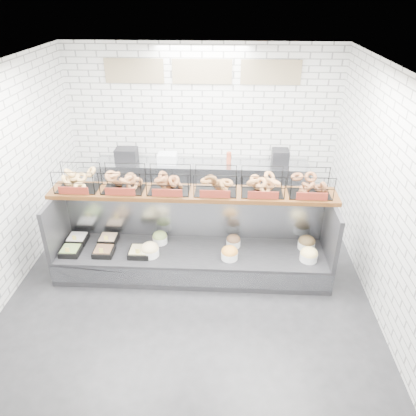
{
  "coord_description": "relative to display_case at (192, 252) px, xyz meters",
  "views": [
    {
      "loc": [
        0.5,
        -4.61,
        3.86
      ],
      "look_at": [
        0.23,
        0.45,
        1.03
      ],
      "focal_mm": 35.0,
      "sensor_mm": 36.0,
      "label": 1
    }
  ],
  "objects": [
    {
      "name": "prep_counter",
      "position": [
        -0.0,
        2.09,
        0.14
      ],
      "size": [
        4.0,
        0.6,
        1.2
      ],
      "color": "#93969B",
      "rests_on": "ground"
    },
    {
      "name": "room_shell",
      "position": [
        0.0,
        0.26,
        1.73
      ],
      "size": [
        5.02,
        5.51,
        3.01
      ],
      "color": "silver",
      "rests_on": "ground"
    },
    {
      "name": "bagel_shelf",
      "position": [
        0.0,
        0.17,
        1.06
      ],
      "size": [
        4.1,
        0.5,
        0.4
      ],
      "color": "#3B200C",
      "rests_on": "display_case"
    },
    {
      "name": "ground",
      "position": [
        0.0,
        -0.34,
        -0.33
      ],
      "size": [
        5.5,
        5.5,
        0.0
      ],
      "primitive_type": "plane",
      "color": "black",
      "rests_on": "ground"
    },
    {
      "name": "display_case",
      "position": [
        0.0,
        0.0,
        0.0
      ],
      "size": [
        4.0,
        0.9,
        1.2
      ],
      "color": "black",
      "rests_on": "ground"
    }
  ]
}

